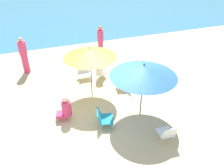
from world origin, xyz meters
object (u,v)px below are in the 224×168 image
umbrella_yellow (90,53)px  person_d (101,42)px  beach_chair_c (84,71)px  beach_chair_d (103,117)px  beach_chair_b (125,82)px  umbrella_blue (144,71)px  person_c (24,55)px  person_a (65,109)px  person_b (100,69)px  beach_chair_a (167,133)px

umbrella_yellow → person_d: bearing=67.2°
beach_chair_c → beach_chair_d: size_ratio=0.97×
beach_chair_b → umbrella_blue: bearing=97.4°
person_c → umbrella_blue: bearing=-102.5°
umbrella_blue → person_a: (-2.41, 0.61, -1.28)m
person_b → umbrella_yellow: bearing=-168.5°
beach_chair_b → person_d: size_ratio=0.39×
beach_chair_b → person_c: bearing=-25.7°
umbrella_yellow → person_c: umbrella_yellow is taller
beach_chair_c → person_c: 2.73m
beach_chair_c → umbrella_blue: bearing=22.9°
beach_chair_a → person_b: person_b is taller
beach_chair_b → umbrella_yellow: bearing=11.2°
beach_chair_b → person_d: 3.13m
person_c → person_d: 3.61m
umbrella_yellow → beach_chair_c: bearing=89.4°
beach_chair_b → beach_chair_c: beach_chair_c is taller
beach_chair_c → person_c: bearing=-119.2°
beach_chair_a → person_a: 3.28m
person_a → person_b: (1.82, 2.14, 0.02)m
beach_chair_a → person_c: (-3.75, 5.79, 0.48)m
umbrella_blue → beach_chair_b: (0.11, 1.69, -1.44)m
umbrella_blue → beach_chair_d: 1.95m
person_b → person_c: (-2.95, 1.69, 0.36)m
umbrella_blue → beach_chair_d: umbrella_blue is taller
person_d → beach_chair_c: bearing=-123.3°
umbrella_yellow → person_a: (-1.18, -1.08, -1.32)m
umbrella_yellow → umbrella_blue: bearing=-53.9°
beach_chair_a → person_d: 6.15m
person_c → person_b: bearing=-80.8°
beach_chair_d → person_b: size_ratio=0.70×
person_a → person_c: 4.01m
beach_chair_d → person_a: 1.28m
umbrella_yellow → person_c: (-2.30, 2.75, -0.95)m
umbrella_blue → person_d: size_ratio=1.27×
beach_chair_a → beach_chair_b: 3.05m
beach_chair_b → person_d: (-0.05, 3.08, 0.55)m
beach_chair_a → person_c: person_c is taller
beach_chair_c → beach_chair_a: bearing=19.2°
person_b → beach_chair_c: bearing=105.5°
umbrella_blue → person_c: size_ratio=1.28×
beach_chair_c → person_a: person_a is taller
beach_chair_a → person_c: size_ratio=0.41×
beach_chair_b → beach_chair_a: bearing=103.2°
person_a → person_b: bearing=-114.4°
beach_chair_b → person_a: bearing=34.5°
beach_chair_c → person_d: (1.28, 1.69, 0.52)m
beach_chair_a → beach_chair_c: size_ratio=1.05×
person_a → person_b: same height
beach_chair_a → umbrella_yellow: bearing=28.5°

